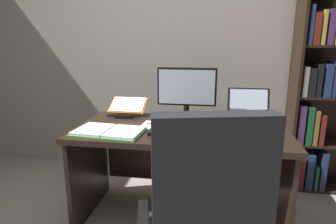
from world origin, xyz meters
The scene contains 12 objects.
wall_back centered at (0.00, 1.86, 1.33)m, with size 5.65×0.12×2.66m, color #A89E8E.
desk centered at (0.00, 0.97, 0.54)m, with size 1.51×0.75×0.74m.
bookshelf centered at (1.24, 1.62, 1.05)m, with size 0.86×0.33×2.18m.
monitor centered at (0.01, 1.15, 0.95)m, with size 0.47×0.16×0.41m.
laptop centered at (0.50, 1.15, 0.79)m, with size 0.33×0.32×0.24m.
keyboard centered at (0.01, 0.75, 0.75)m, with size 0.42×0.15×0.02m, color black.
computer_mouse centered at (0.31, 0.75, 0.76)m, with size 0.06×0.10×0.04m, color black.
reading_stand_with_book centered at (-0.49, 1.20, 0.81)m, with size 0.31×0.26×0.13m.
open_binder centered at (-0.47, 0.70, 0.75)m, with size 0.49×0.32×0.02m.
notepad centered at (-0.22, 0.90, 0.75)m, with size 0.15×0.21×0.01m, color white.
pen centered at (-0.20, 0.90, 0.76)m, with size 0.01×0.01×0.14m, color maroon.
coffee_mug centered at (0.61, 0.92, 0.79)m, with size 0.09×0.09×0.10m, color maroon.
Camera 1 is at (0.23, -1.07, 1.35)m, focal length 30.66 mm.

